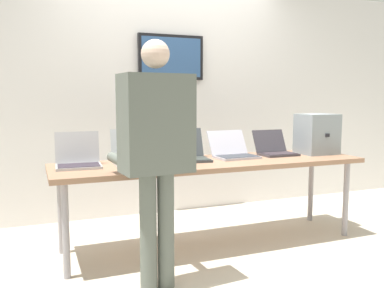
% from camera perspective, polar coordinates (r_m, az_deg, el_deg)
% --- Properties ---
extents(ground, '(8.00, 8.00, 0.04)m').
position_cam_1_polar(ground, '(3.64, 2.77, -14.01)').
color(ground, beige).
extents(back_wall, '(8.00, 0.11, 2.49)m').
position_cam_1_polar(back_wall, '(4.46, -3.13, 6.51)').
color(back_wall, silver).
rests_on(back_wall, ground).
extents(workbench, '(2.63, 0.70, 0.72)m').
position_cam_1_polar(workbench, '(3.45, 2.83, -3.18)').
color(workbench, '#946B50').
rests_on(workbench, ground).
extents(equipment_box, '(0.33, 0.30, 0.38)m').
position_cam_1_polar(equipment_box, '(4.03, 17.04, 1.36)').
color(equipment_box, gray).
rests_on(equipment_box, workbench).
extents(laptop_station_0, '(0.35, 0.31, 0.26)m').
position_cam_1_polar(laptop_station_0, '(3.26, -15.62, -2.01)').
color(laptop_station_0, '#AFAEB3').
rests_on(laptop_station_0, workbench).
extents(laptop_station_1, '(0.34, 0.32, 0.27)m').
position_cam_1_polar(laptop_station_1, '(3.35, -8.17, -1.59)').
color(laptop_station_1, '#ADB3B8').
rests_on(laptop_station_1, workbench).
extents(laptop_station_2, '(0.40, 0.40, 0.26)m').
position_cam_1_polar(laptop_station_2, '(3.47, -0.95, -1.28)').
color(laptop_station_2, '#35393C').
rests_on(laptop_station_2, workbench).
extents(laptop_station_3, '(0.39, 0.38, 0.23)m').
position_cam_1_polar(laptop_station_3, '(3.65, 5.78, -1.02)').
color(laptop_station_3, '#B1ADBA').
rests_on(laptop_station_3, workbench).
extents(laptop_station_4, '(0.33, 0.32, 0.22)m').
position_cam_1_polar(laptop_station_4, '(3.88, 11.51, -0.70)').
color(laptop_station_4, '#373339').
rests_on(laptop_station_4, workbench).
extents(person, '(0.47, 0.62, 1.61)m').
position_cam_1_polar(person, '(2.60, -5.09, 0.29)').
color(person, '#5A6158').
rests_on(person, ground).
extents(coffee_mug, '(0.09, 0.09, 0.09)m').
position_cam_1_polar(coffee_mug, '(2.96, -9.07, -2.99)').
color(coffee_mug, white).
rests_on(coffee_mug, workbench).
extents(paper_sheet, '(0.26, 0.33, 0.00)m').
position_cam_1_polar(paper_sheet, '(3.14, -2.92, -3.22)').
color(paper_sheet, white).
rests_on(paper_sheet, workbench).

